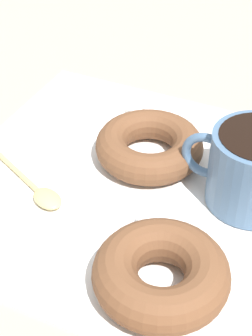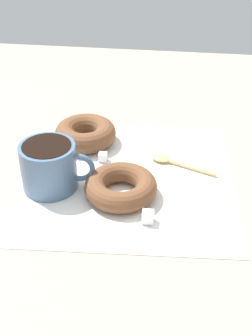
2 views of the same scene
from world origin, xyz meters
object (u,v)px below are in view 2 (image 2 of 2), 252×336
(spoon, at_px, (169,161))
(sugar_cube_extra, at_px, (148,217))
(donut_near_cup, at_px, (85,133))
(coffee_cup, at_px, (50,165))
(sugar_cube, at_px, (103,157))
(donut_far, at_px, (121,187))

(spoon, height_order, sugar_cube_extra, sugar_cube_extra)
(spoon, bearing_deg, sugar_cube_extra, -97.86)
(donut_near_cup, xyz_separation_m, sugar_cube_extra, (0.14, -0.21, -0.01))
(coffee_cup, xyz_separation_m, sugar_cube, (0.07, 0.09, -0.03))
(donut_near_cup, bearing_deg, coffee_cup, -100.93)
(donut_near_cup, height_order, donut_far, donut_near_cup)
(coffee_cup, height_order, spoon, coffee_cup)
(donut_near_cup, bearing_deg, spoon, -17.40)
(donut_far, bearing_deg, coffee_cup, 174.58)
(donut_near_cup, distance_m, sugar_cube, 0.07)
(donut_near_cup, height_order, spoon, donut_near_cup)
(sugar_cube_extra, bearing_deg, coffee_cup, 157.28)
(spoon, xyz_separation_m, sugar_cube_extra, (-0.02, -0.16, 0.00))
(coffee_cup, xyz_separation_m, donut_far, (0.12, -0.01, -0.02))
(spoon, bearing_deg, donut_near_cup, 162.60)
(sugar_cube_extra, bearing_deg, sugar_cube, 121.40)
(donut_far, height_order, sugar_cube, donut_far)
(sugar_cube, relative_size, sugar_cube_extra, 0.83)
(donut_near_cup, bearing_deg, sugar_cube, -53.74)
(sugar_cube_extra, bearing_deg, spoon, 82.14)
(donut_far, relative_size, sugar_cube, 7.99)
(donut_far, bearing_deg, spoon, 55.84)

